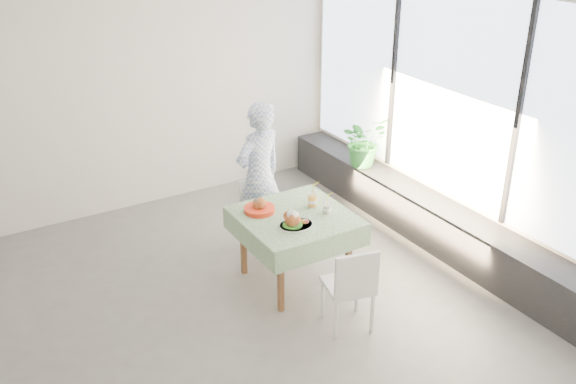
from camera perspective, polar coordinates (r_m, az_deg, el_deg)
floor at (r=6.16m, az=-8.05°, el=-10.59°), size 6.00×6.00×0.00m
ceiling at (r=5.07m, az=-10.02°, el=16.03°), size 6.00×6.00×0.00m
wall_back at (r=7.71m, az=-16.27°, el=7.82°), size 6.00×0.02×2.80m
wall_front at (r=3.57m, az=7.34°, el=-12.61°), size 6.00×0.02×2.80m
wall_right at (r=7.06m, az=14.21°, el=6.48°), size 0.02×5.00×2.80m
window_pane at (r=6.96m, az=14.25°, el=8.39°), size 0.01×4.80×2.18m
window_ledge at (r=7.37m, az=12.16°, el=-2.24°), size 0.40×4.80×0.50m
cafe_table at (r=6.32m, az=0.62°, el=-4.32°), size 1.05×1.05×0.74m
chair_far at (r=6.95m, az=-2.24°, el=-3.39°), size 0.39×0.39×0.81m
chair_near at (r=5.82m, az=5.34°, el=-9.69°), size 0.48×0.48×0.84m
diner at (r=6.83m, az=-2.59°, el=1.41°), size 0.68×0.53×1.64m
main_dish at (r=5.95m, az=0.55°, el=-2.63°), size 0.33×0.33×0.17m
juice_cup_orange at (r=6.33m, az=2.18°, el=-0.74°), size 0.10×0.10×0.29m
juice_cup_lemonade at (r=6.21m, az=3.49°, el=-1.43°), size 0.08×0.08×0.24m
second_dish at (r=6.24m, az=-2.56°, el=-1.41°), size 0.30×0.30×0.14m
potted_plant at (r=7.88m, az=6.77°, el=4.51°), size 0.58×0.51×0.62m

